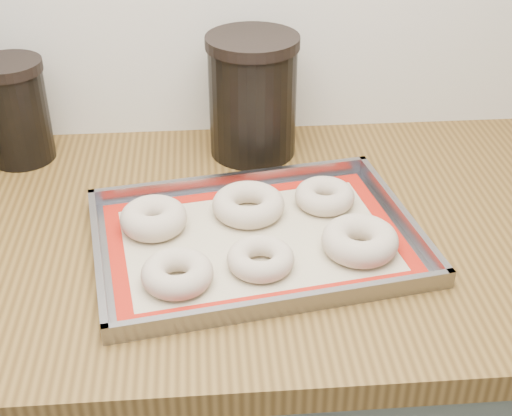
{
  "coord_description": "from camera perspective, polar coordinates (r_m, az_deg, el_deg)",
  "views": [
    {
      "loc": [
        0.12,
        0.78,
        1.5
      ],
      "look_at": [
        0.19,
        1.62,
        0.96
      ],
      "focal_mm": 50.0,
      "sensor_mm": 36.0,
      "label": 1
    }
  ],
  "objects": [
    {
      "name": "bagel_back_left",
      "position": [
        1.06,
        -8.19,
        -0.82
      ],
      "size": [
        0.11,
        0.11,
        0.04
      ],
      "primitive_type": "torus",
      "rotation": [
        0.0,
        0.0,
        -0.11
      ],
      "color": "#C3AF97",
      "rests_on": "baking_mat"
    },
    {
      "name": "baking_tray",
      "position": [
        1.03,
        0.0,
        -2.48
      ],
      "size": [
        0.51,
        0.4,
        0.03
      ],
      "rotation": [
        0.0,
        0.0,
        0.16
      ],
      "color": "gray",
      "rests_on": "countertop"
    },
    {
      "name": "baking_mat",
      "position": [
        1.03,
        0.0,
        -2.58
      ],
      "size": [
        0.46,
        0.35,
        0.0
      ],
      "rotation": [
        0.0,
        0.0,
        0.16
      ],
      "color": "#C6B793",
      "rests_on": "baking_tray"
    },
    {
      "name": "bagel_front_right",
      "position": [
        1.01,
        8.31,
        -2.59
      ],
      "size": [
        0.12,
        0.12,
        0.04
      ],
      "primitive_type": "torus",
      "rotation": [
        0.0,
        0.0,
        -0.1
      ],
      "color": "#C3AF97",
      "rests_on": "baking_mat"
    },
    {
      "name": "countertop",
      "position": [
        1.1,
        -10.06,
        -2.47
      ],
      "size": [
        3.06,
        0.68,
        0.04
      ],
      "primitive_type": "cube",
      "color": "brown",
      "rests_on": "cabinet"
    },
    {
      "name": "canister_right",
      "position": [
        1.23,
        -0.27,
        8.97
      ],
      "size": [
        0.16,
        0.16,
        0.21
      ],
      "color": "black",
      "rests_on": "countertop"
    },
    {
      "name": "bagel_front_left",
      "position": [
        0.95,
        -6.32,
        -5.22
      ],
      "size": [
        0.11,
        0.11,
        0.03
      ],
      "primitive_type": "torus",
      "rotation": [
        0.0,
        0.0,
        -0.16
      ],
      "color": "#C3AF97",
      "rests_on": "baking_mat"
    },
    {
      "name": "bagel_back_right",
      "position": [
        1.11,
        5.51,
        0.96
      ],
      "size": [
        0.1,
        0.1,
        0.03
      ],
      "primitive_type": "torus",
      "rotation": [
        0.0,
        0.0,
        -0.11
      ],
      "color": "#C3AF97",
      "rests_on": "baking_mat"
    },
    {
      "name": "bagel_front_mid",
      "position": [
        0.97,
        0.37,
        -4.07
      ],
      "size": [
        0.12,
        0.12,
        0.03
      ],
      "primitive_type": "torus",
      "rotation": [
        0.0,
        0.0,
        0.46
      ],
      "color": "#C3AF97",
      "rests_on": "baking_mat"
    },
    {
      "name": "canister_mid",
      "position": [
        1.28,
        -18.7,
        7.37
      ],
      "size": [
        0.12,
        0.12,
        0.18
      ],
      "color": "black",
      "rests_on": "countertop"
    },
    {
      "name": "bagel_back_mid",
      "position": [
        1.08,
        -0.62,
        0.28
      ],
      "size": [
        0.12,
        0.12,
        0.03
      ],
      "primitive_type": "torus",
      "rotation": [
        0.0,
        0.0,
        0.08
      ],
      "color": "#C3AF97",
      "rests_on": "baking_mat"
    }
  ]
}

